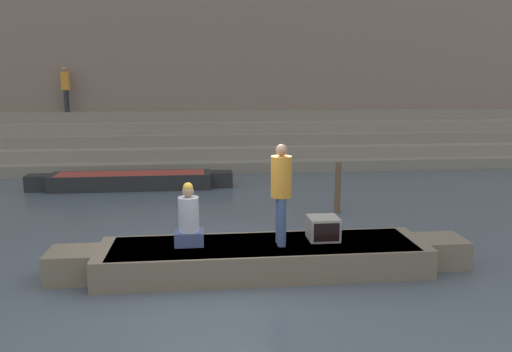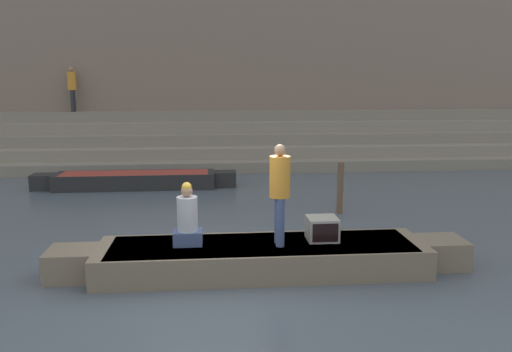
{
  "view_description": "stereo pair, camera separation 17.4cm",
  "coord_description": "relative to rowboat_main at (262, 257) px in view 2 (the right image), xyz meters",
  "views": [
    {
      "loc": [
        -0.11,
        -7.8,
        3.12
      ],
      "look_at": [
        0.84,
        1.14,
        1.38
      ],
      "focal_mm": 35.0,
      "sensor_mm": 36.0,
      "label": 1
    },
    {
      "loc": [
        0.06,
        -7.81,
        3.12
      ],
      "look_at": [
        0.84,
        1.14,
        1.38
      ],
      "focal_mm": 35.0,
      "sensor_mm": 36.0,
      "label": 2
    }
  ],
  "objects": [
    {
      "name": "moored_boat_shore",
      "position": [
        -3.05,
        6.79,
        -0.02
      ],
      "size": [
        5.86,
        1.0,
        0.45
      ],
      "rotation": [
        0.0,
        0.0,
        0.04
      ],
      "color": "black",
      "rests_on": "ground"
    },
    {
      "name": "person_rowing",
      "position": [
        -1.21,
        0.09,
        0.64
      ],
      "size": [
        0.47,
        0.37,
        1.03
      ],
      "rotation": [
        0.0,
        0.0,
        0.09
      ],
      "color": "#3D4C75",
      "rests_on": "rowboat_main"
    },
    {
      "name": "person_on_steps",
      "position": [
        -6.03,
        11.84,
        2.64
      ],
      "size": [
        0.33,
        0.33,
        1.68
      ],
      "rotation": [
        0.0,
        0.0,
        0.87
      ],
      "color": "#28282D",
      "rests_on": "ghat_steps"
    },
    {
      "name": "back_wall",
      "position": [
        -0.84,
        12.8,
        3.68
      ],
      "size": [
        34.2,
        1.28,
        7.93
      ],
      "color": "#7F6B5B",
      "rests_on": "ground"
    },
    {
      "name": "ground_plane",
      "position": [
        -0.84,
        0.06,
        -0.25
      ],
      "size": [
        120.0,
        120.0,
        0.0
      ],
      "primitive_type": "plane",
      "color": "#4C5660"
    },
    {
      "name": "tv_set",
      "position": [
        1.02,
        0.13,
        0.42
      ],
      "size": [
        0.5,
        0.49,
        0.39
      ],
      "rotation": [
        0.0,
        0.0,
        0.1
      ],
      "color": "#9E998E",
      "rests_on": "rowboat_main"
    },
    {
      "name": "rowboat_main",
      "position": [
        0.0,
        0.0,
        0.0
      ],
      "size": [
        6.86,
        1.44,
        0.48
      ],
      "rotation": [
        0.0,
        0.0,
        0.01
      ],
      "color": "#756651",
      "rests_on": "ground"
    },
    {
      "name": "person_standing",
      "position": [
        0.27,
        -0.05,
        1.17
      ],
      "size": [
        0.33,
        0.33,
        1.64
      ],
      "rotation": [
        0.0,
        0.0,
        0.01
      ],
      "color": "#3D4C75",
      "rests_on": "rowboat_main"
    },
    {
      "name": "ghat_steps",
      "position": [
        -0.84,
        10.89,
        0.45
      ],
      "size": [
        36.0,
        3.57,
        1.92
      ],
      "color": "gray",
      "rests_on": "ground"
    },
    {
      "name": "mooring_post",
      "position": [
        2.2,
        3.51,
        0.35
      ],
      "size": [
        0.15,
        0.15,
        1.22
      ],
      "primitive_type": "cylinder",
      "color": "brown",
      "rests_on": "ground"
    }
  ]
}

